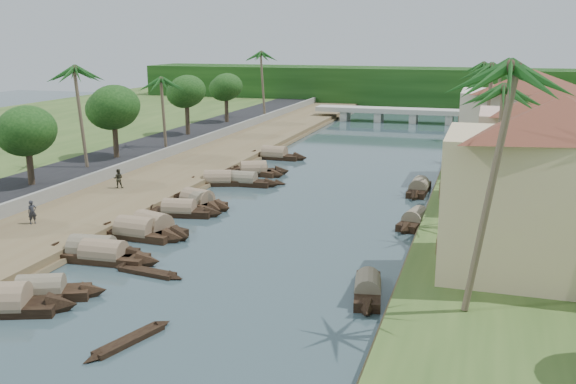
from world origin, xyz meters
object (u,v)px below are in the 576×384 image
(sampan_0, at_px, (41,292))
(sampan_1, at_px, (2,305))
(bridge, at_px, (396,112))
(person_near, at_px, (32,212))
(building_near, at_px, (555,186))

(sampan_0, bearing_deg, sampan_1, -135.70)
(bridge, distance_m, sampan_1, 86.09)
(sampan_1, distance_m, person_near, 14.63)
(building_near, xyz_separation_m, sampan_1, (-28.16, -11.59, -5.96))
(sampan_1, bearing_deg, bridge, 63.74)
(bridge, distance_m, building_near, 76.54)
(building_near, height_order, sampan_0, building_near)
(building_near, relative_size, sampan_1, 1.75)
(sampan_0, distance_m, sampan_1, 2.34)
(sampan_0, bearing_deg, person_near, 105.84)
(bridge, relative_size, sampan_1, 3.30)
(sampan_0, distance_m, person_near, 13.38)
(building_near, distance_m, sampan_0, 29.50)
(sampan_0, bearing_deg, building_near, -5.23)
(sampan_0, xyz_separation_m, person_near, (-8.57, 10.19, 1.28))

